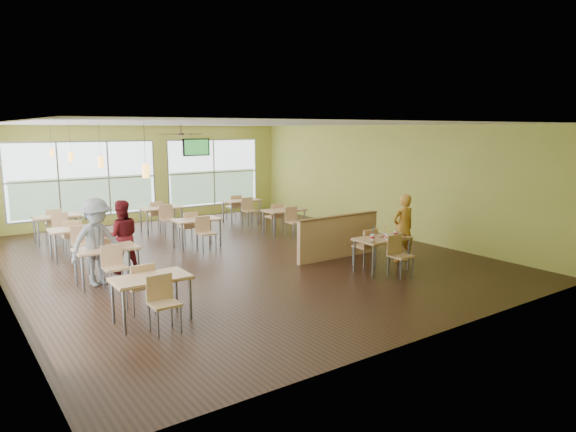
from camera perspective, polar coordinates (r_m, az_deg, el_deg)
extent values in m
plane|color=black|center=(12.69, -5.93, -4.48)|extent=(12.00, 12.00, 0.00)
plane|color=white|center=(12.30, -6.19, 10.13)|extent=(12.00, 12.00, 0.00)
cube|color=#C2BB4E|center=(17.86, -15.48, 4.54)|extent=(10.00, 0.04, 3.20)
cube|color=#C2BB4E|center=(7.77, 15.98, -1.77)|extent=(10.00, 0.04, 3.20)
cube|color=#C2BB4E|center=(15.43, 10.43, 3.97)|extent=(0.04, 12.00, 3.20)
cube|color=white|center=(8.96, -28.22, -1.56)|extent=(0.02, 4.50, 2.35)
cube|color=white|center=(17.28, -21.71, 3.79)|extent=(4.50, 0.02, 2.35)
cube|color=white|center=(18.83, -8.25, 4.81)|extent=(3.50, 0.02, 2.35)
cube|color=#B7BABC|center=(11.64, -29.24, -5.21)|extent=(0.04, 9.40, 0.05)
cube|color=#B7BABC|center=(18.06, -14.52, 0.64)|extent=(8.00, 0.04, 0.05)
cube|color=tan|center=(11.37, 10.42, -2.48)|extent=(1.20, 0.70, 0.04)
cube|color=brown|center=(11.37, 10.42, -2.60)|extent=(1.22, 0.71, 0.01)
cylinder|color=slate|center=(10.88, 9.44, -5.02)|extent=(0.05, 0.05, 0.71)
cylinder|color=slate|center=(11.64, 13.26, -4.18)|extent=(0.05, 0.05, 0.71)
cylinder|color=slate|center=(11.29, 7.38, -4.44)|extent=(0.05, 0.05, 0.71)
cylinder|color=slate|center=(12.02, 11.20, -3.67)|extent=(0.05, 0.05, 0.71)
cube|color=tan|center=(11.81, 8.48, -3.36)|extent=(0.42, 0.42, 0.04)
cube|color=tan|center=(11.90, 7.88, -2.16)|extent=(0.42, 0.04, 0.40)
cube|color=tan|center=(11.06, 12.41, -4.37)|extent=(0.42, 0.42, 0.04)
cube|color=tan|center=(10.89, 13.19, -3.43)|extent=(0.42, 0.04, 0.40)
cube|color=tan|center=(12.45, 5.64, -2.39)|extent=(2.40, 0.12, 1.00)
cube|color=brown|center=(12.35, 5.68, -0.03)|extent=(2.40, 0.14, 0.04)
cube|color=tan|center=(8.57, -15.00, -6.65)|extent=(1.20, 0.70, 0.04)
cube|color=brown|center=(8.58, -14.99, -6.81)|extent=(1.22, 0.71, 0.01)
cylinder|color=slate|center=(8.27, -17.74, -10.14)|extent=(0.05, 0.05, 0.71)
cylinder|color=slate|center=(8.62, -10.80, -9.02)|extent=(0.05, 0.05, 0.71)
cylinder|color=slate|center=(8.79, -18.89, -9.00)|extent=(0.05, 0.05, 0.71)
cylinder|color=slate|center=(9.13, -12.32, -8.01)|extent=(0.05, 0.05, 0.71)
cube|color=tan|center=(9.15, -16.12, -7.49)|extent=(0.42, 0.42, 0.04)
cube|color=tan|center=(9.26, -16.57, -5.89)|extent=(0.42, 0.04, 0.40)
cube|color=tan|center=(8.16, -13.56, -9.48)|extent=(0.42, 0.42, 0.04)
cube|color=tan|center=(7.93, -13.11, -8.37)|extent=(0.42, 0.04, 0.40)
cube|color=tan|center=(10.89, -19.56, -3.42)|extent=(1.20, 0.70, 0.04)
cube|color=brown|center=(10.90, -19.55, -3.55)|extent=(1.22, 0.71, 0.01)
cylinder|color=slate|center=(10.58, -21.84, -6.03)|extent=(0.05, 0.05, 0.71)
cylinder|color=slate|center=(10.86, -16.28, -5.32)|extent=(0.05, 0.05, 0.71)
cylinder|color=slate|center=(11.13, -22.54, -5.32)|extent=(0.05, 0.05, 0.71)
cylinder|color=slate|center=(11.39, -17.23, -4.67)|extent=(0.05, 0.05, 0.71)
cube|color=tan|center=(11.47, -20.22, -4.25)|extent=(0.42, 0.42, 0.04)
cube|color=tan|center=(11.60, -20.53, -3.00)|extent=(0.42, 0.04, 0.40)
cube|color=tan|center=(10.44, -18.65, -5.50)|extent=(0.42, 0.42, 0.04)
cube|color=tan|center=(10.21, -18.41, -4.55)|extent=(0.42, 0.04, 0.40)
cube|color=tan|center=(13.27, -22.48, -1.32)|extent=(1.20, 0.70, 0.04)
cube|color=brown|center=(13.28, -22.47, -1.42)|extent=(1.22, 0.71, 0.01)
cylinder|color=slate|center=(12.96, -24.42, -3.39)|extent=(0.05, 0.05, 0.71)
cylinder|color=slate|center=(13.19, -19.81, -2.88)|extent=(0.05, 0.05, 0.71)
cylinder|color=slate|center=(13.52, -24.88, -2.91)|extent=(0.05, 0.05, 0.71)
cylinder|color=slate|center=(13.74, -20.46, -2.43)|extent=(0.05, 0.05, 0.71)
cube|color=tan|center=(13.85, -22.91, -2.09)|extent=(0.42, 0.42, 0.04)
cube|color=tan|center=(14.00, -23.14, -1.07)|extent=(0.42, 0.04, 0.40)
cube|color=tan|center=(12.80, -21.85, -2.94)|extent=(0.42, 0.42, 0.04)
cube|color=tan|center=(12.57, -21.72, -2.12)|extent=(0.42, 0.04, 0.40)
cube|color=tan|center=(15.40, -24.30, -0.01)|extent=(1.20, 0.70, 0.04)
cube|color=brown|center=(15.40, -24.29, -0.10)|extent=(1.22, 0.71, 0.01)
cylinder|color=slate|center=(15.09, -26.00, -1.76)|extent=(0.05, 0.05, 0.71)
cylinder|color=slate|center=(15.29, -22.01, -1.35)|extent=(0.05, 0.05, 0.71)
cylinder|color=slate|center=(15.66, -26.34, -1.40)|extent=(0.05, 0.05, 0.71)
cylinder|color=slate|center=(15.85, -22.49, -1.01)|extent=(0.05, 0.05, 0.71)
cube|color=tan|center=(15.98, -24.61, -0.72)|extent=(0.42, 0.42, 0.04)
cube|color=tan|center=(16.13, -24.79, 0.15)|extent=(0.42, 0.04, 0.40)
cube|color=tan|center=(14.91, -23.82, -1.36)|extent=(0.42, 0.42, 0.04)
cube|color=tan|center=(14.69, -23.73, -0.63)|extent=(0.42, 0.04, 0.40)
cube|color=tan|center=(13.71, -10.13, -0.39)|extent=(1.20, 0.70, 0.04)
cube|color=brown|center=(13.72, -10.13, -0.49)|extent=(1.22, 0.71, 0.01)
cylinder|color=slate|center=(13.31, -11.66, -2.39)|extent=(0.05, 0.05, 0.71)
cylinder|color=slate|center=(13.76, -7.54, -1.88)|extent=(0.05, 0.05, 0.71)
cylinder|color=slate|center=(13.83, -12.62, -1.97)|extent=(0.05, 0.05, 0.71)
cylinder|color=slate|center=(14.27, -8.62, -1.49)|extent=(0.05, 0.05, 0.71)
cube|color=tan|center=(14.26, -11.04, -1.18)|extent=(0.42, 0.42, 0.04)
cube|color=tan|center=(14.39, -11.37, -0.20)|extent=(0.42, 0.04, 0.40)
cube|color=tan|center=(13.28, -9.09, -1.92)|extent=(0.42, 0.42, 0.04)
cube|color=tan|center=(13.07, -8.75, -1.12)|extent=(0.42, 0.04, 0.40)
cube|color=tan|center=(15.99, -13.93, 0.90)|extent=(1.20, 0.70, 0.04)
cube|color=brown|center=(15.99, -13.92, 0.81)|extent=(1.22, 0.71, 0.01)
cylinder|color=slate|center=(15.60, -15.33, -0.77)|extent=(0.05, 0.05, 0.71)
cylinder|color=slate|center=(15.98, -11.69, -0.38)|extent=(0.05, 0.05, 0.71)
cylinder|color=slate|center=(16.14, -16.03, -0.46)|extent=(0.05, 0.05, 0.71)
cylinder|color=slate|center=(16.51, -12.50, -0.09)|extent=(0.05, 0.05, 0.71)
cube|color=tan|center=(16.54, -14.58, 0.18)|extent=(0.42, 0.42, 0.04)
cube|color=tan|center=(16.68, -14.84, 1.01)|extent=(0.42, 0.04, 0.40)
cube|color=tan|center=(15.53, -13.15, -0.37)|extent=(0.42, 0.42, 0.04)
cube|color=tan|center=(15.32, -12.91, 0.34)|extent=(0.42, 0.04, 0.40)
cube|color=tan|center=(15.08, -0.46, 0.67)|extent=(1.20, 0.70, 0.04)
cube|color=brown|center=(15.09, -0.46, 0.58)|extent=(1.22, 0.71, 0.01)
cylinder|color=slate|center=(14.61, -1.55, -1.12)|extent=(0.05, 0.05, 0.71)
cylinder|color=slate|center=(15.23, 1.84, -0.68)|extent=(0.05, 0.05, 0.71)
cylinder|color=slate|center=(15.09, -2.77, -0.78)|extent=(0.05, 0.05, 0.71)
cylinder|color=slate|center=(15.69, 0.57, -0.37)|extent=(0.05, 0.05, 0.71)
cube|color=tan|center=(15.58, -1.60, -0.09)|extent=(0.42, 0.42, 0.04)
cube|color=tan|center=(15.70, -1.99, 0.80)|extent=(0.42, 0.04, 0.40)
cube|color=tan|center=(14.69, 0.76, -0.68)|extent=(0.42, 0.42, 0.04)
cube|color=tan|center=(14.50, 1.20, 0.06)|extent=(0.42, 0.04, 0.40)
cube|color=tan|center=(17.18, -5.20, 1.74)|extent=(1.20, 0.70, 0.04)
cube|color=brown|center=(17.18, -5.20, 1.66)|extent=(1.22, 0.71, 0.01)
cylinder|color=slate|center=(16.73, -6.29, 0.20)|extent=(0.05, 0.05, 0.71)
cylinder|color=slate|center=(17.26, -3.14, 0.54)|extent=(0.05, 0.05, 0.71)
cylinder|color=slate|center=(17.23, -7.22, 0.46)|extent=(0.05, 0.05, 0.71)
cylinder|color=slate|center=(17.75, -4.13, 0.79)|extent=(0.05, 0.05, 0.71)
cube|color=tan|center=(17.69, -6.07, 1.04)|extent=(0.42, 0.42, 0.04)
cube|color=tan|center=(17.83, -6.38, 1.81)|extent=(0.42, 0.04, 0.40)
cube|color=tan|center=(16.75, -4.24, 0.58)|extent=(0.42, 0.42, 0.04)
cube|color=tan|center=(16.56, -3.92, 1.25)|extent=(0.42, 0.04, 0.40)
cylinder|color=#2D2119|center=(8.24, -15.64, 7.64)|extent=(0.01, 0.01, 0.70)
cylinder|color=#FFAA3B|center=(8.27, -15.52, 4.87)|extent=(0.11, 0.11, 0.22)
cylinder|color=#2D2119|center=(10.63, -20.21, 7.79)|extent=(0.01, 0.01, 0.70)
cylinder|color=#FFAA3B|center=(10.65, -20.08, 5.64)|extent=(0.11, 0.11, 0.22)
cylinder|color=#2D2119|center=(13.06, -23.09, 7.85)|extent=(0.01, 0.01, 0.70)
cylinder|color=#FFAA3B|center=(13.08, -22.97, 6.11)|extent=(0.11, 0.11, 0.22)
cylinder|color=#2D2119|center=(15.22, -24.86, 7.89)|extent=(0.01, 0.01, 0.70)
cylinder|color=#FFAA3B|center=(15.23, -24.75, 6.38)|extent=(0.11, 0.11, 0.22)
cylinder|color=#2D2119|center=(15.00, -11.81, 9.43)|extent=(0.03, 0.03, 0.24)
cylinder|color=#2D2119|center=(15.00, -11.79, 8.90)|extent=(0.16, 0.16, 0.06)
cube|color=#2D2119|center=(15.14, -10.56, 8.94)|extent=(0.55, 0.10, 0.01)
cube|color=#2D2119|center=(15.32, -12.32, 8.89)|extent=(0.10, 0.55, 0.01)
cube|color=#2D2119|center=(14.87, -13.04, 8.85)|extent=(0.55, 0.10, 0.01)
cube|color=#2D2119|center=(14.68, -11.24, 8.91)|extent=(0.10, 0.55, 0.01)
cube|color=black|center=(18.39, -10.17, 7.53)|extent=(1.00, 0.06, 0.60)
cube|color=#2D8936|center=(18.36, -10.12, 7.53)|extent=(0.90, 0.01, 0.52)
imported|color=#D35E17|center=(12.24, 12.67, -1.35)|extent=(0.63, 0.46, 1.60)
imported|color=maroon|center=(11.67, -18.01, -2.16)|extent=(0.88, 0.75, 1.59)
imported|color=slate|center=(10.86, -20.47, -2.72)|extent=(1.27, 0.95, 1.75)
cone|color=white|center=(11.04, 9.38, -2.36)|extent=(0.10, 0.10, 0.13)
cylinder|color=red|center=(11.04, 9.38, -2.35)|extent=(0.09, 0.09, 0.04)
cylinder|color=white|center=(11.02, 9.39, -2.01)|extent=(0.10, 0.10, 0.01)
cylinder|color=blue|center=(11.00, 9.41, -1.45)|extent=(0.03, 0.06, 0.23)
cone|color=white|center=(11.16, 10.95, -2.33)|extent=(0.08, 0.08, 0.11)
cylinder|color=red|center=(11.16, 10.95, -2.32)|extent=(0.08, 0.08, 0.03)
cylinder|color=white|center=(11.15, 10.96, -2.03)|extent=(0.08, 0.08, 0.01)
cylinder|color=#F7FC17|center=(11.13, 10.97, -1.55)|extent=(0.02, 0.05, 0.20)
cone|color=white|center=(11.33, 10.75, -2.15)|extent=(0.08, 0.08, 0.10)
cylinder|color=red|center=(11.33, 10.75, -2.14)|extent=(0.07, 0.07, 0.03)
cylinder|color=white|center=(11.32, 10.76, -1.87)|extent=(0.08, 0.08, 0.01)
cylinder|color=red|center=(11.30, 10.77, -1.42)|extent=(0.02, 0.05, 0.19)
cone|color=white|center=(11.56, 11.89, -1.93)|extent=(0.08, 0.08, 0.11)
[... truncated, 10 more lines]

